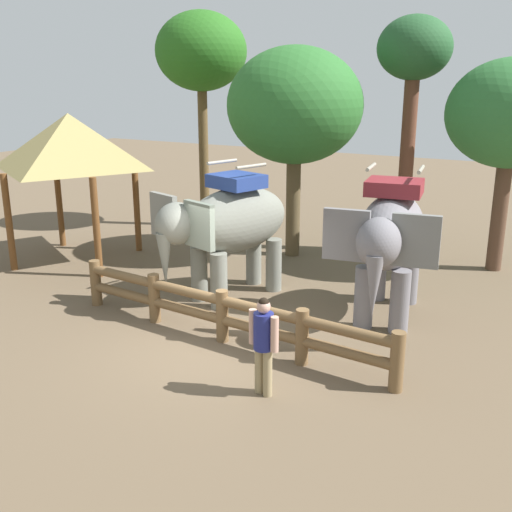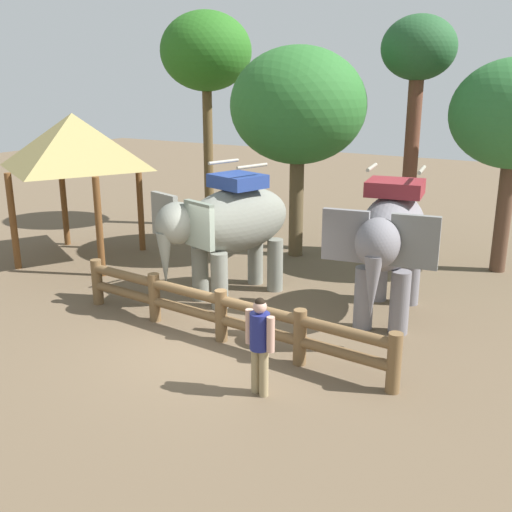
{
  "view_description": "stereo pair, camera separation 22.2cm",
  "coord_description": "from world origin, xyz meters",
  "px_view_note": "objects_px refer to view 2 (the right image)",
  "views": [
    {
      "loc": [
        5.98,
        -8.96,
        5.01
      ],
      "look_at": [
        0.0,
        1.57,
        1.4
      ],
      "focal_mm": 42.43,
      "sensor_mm": 36.0,
      "label": 1
    },
    {
      "loc": [
        6.17,
        -8.85,
        5.01
      ],
      "look_at": [
        0.0,
        1.57,
        1.4
      ],
      "focal_mm": 42.43,
      "sensor_mm": 36.0,
      "label": 2
    }
  ],
  "objects_px": {
    "thatched_shelter": "(74,142)",
    "tree_deep_back": "(418,61)",
    "elephant_near_left": "(230,224)",
    "elephant_center": "(390,237)",
    "tree_far_left": "(206,54)",
    "tourist_woman_in_black": "(260,339)",
    "log_fence": "(221,312)",
    "tree_back_center": "(298,107)"
  },
  "relations": [
    {
      "from": "thatched_shelter",
      "to": "tree_deep_back",
      "type": "distance_m",
      "value": 9.6
    },
    {
      "from": "tree_deep_back",
      "to": "elephant_near_left",
      "type": "bearing_deg",
      "value": -111.96
    },
    {
      "from": "elephant_center",
      "to": "tree_far_left",
      "type": "bearing_deg",
      "value": 147.84
    },
    {
      "from": "elephant_center",
      "to": "tree_far_left",
      "type": "relative_size",
      "value": 0.55
    },
    {
      "from": "tourist_woman_in_black",
      "to": "tree_far_left",
      "type": "relative_size",
      "value": 0.24
    },
    {
      "from": "elephant_center",
      "to": "tourist_woman_in_black",
      "type": "relative_size",
      "value": 2.29
    },
    {
      "from": "log_fence",
      "to": "elephant_near_left",
      "type": "distance_m",
      "value": 2.72
    },
    {
      "from": "log_fence",
      "to": "tree_back_center",
      "type": "bearing_deg",
      "value": 103.62
    },
    {
      "from": "elephant_near_left",
      "to": "tree_back_center",
      "type": "relative_size",
      "value": 0.65
    },
    {
      "from": "log_fence",
      "to": "tourist_woman_in_black",
      "type": "distance_m",
      "value": 2.24
    },
    {
      "from": "elephant_near_left",
      "to": "tree_far_left",
      "type": "xyz_separation_m",
      "value": [
        -4.55,
        5.67,
        3.94
      ]
    },
    {
      "from": "thatched_shelter",
      "to": "tree_back_center",
      "type": "xyz_separation_m",
      "value": [
        5.04,
        3.43,
        0.92
      ]
    },
    {
      "from": "elephant_near_left",
      "to": "elephant_center",
      "type": "xyz_separation_m",
      "value": [
        3.59,
        0.55,
        0.05
      ]
    },
    {
      "from": "thatched_shelter",
      "to": "log_fence",
      "type": "bearing_deg",
      "value": -22.11
    },
    {
      "from": "log_fence",
      "to": "tree_back_center",
      "type": "xyz_separation_m",
      "value": [
        -1.47,
        6.08,
        3.6
      ]
    },
    {
      "from": "elephant_near_left",
      "to": "tourist_woman_in_black",
      "type": "bearing_deg",
      "value": -51.18
    },
    {
      "from": "thatched_shelter",
      "to": "tree_deep_back",
      "type": "bearing_deg",
      "value": 34.81
    },
    {
      "from": "tree_far_left",
      "to": "tree_deep_back",
      "type": "xyz_separation_m",
      "value": [
        6.9,
        0.16,
        -0.3
      ]
    },
    {
      "from": "tree_far_left",
      "to": "thatched_shelter",
      "type": "bearing_deg",
      "value": -98.62
    },
    {
      "from": "elephant_center",
      "to": "tree_deep_back",
      "type": "relative_size",
      "value": 0.58
    },
    {
      "from": "log_fence",
      "to": "elephant_near_left",
      "type": "relative_size",
      "value": 1.95
    },
    {
      "from": "elephant_center",
      "to": "thatched_shelter",
      "type": "height_order",
      "value": "thatched_shelter"
    },
    {
      "from": "log_fence",
      "to": "elephant_center",
      "type": "height_order",
      "value": "elephant_center"
    },
    {
      "from": "thatched_shelter",
      "to": "tree_far_left",
      "type": "relative_size",
      "value": 0.6
    },
    {
      "from": "tree_back_center",
      "to": "tree_far_left",
      "type": "bearing_deg",
      "value": 157.59
    },
    {
      "from": "elephant_near_left",
      "to": "thatched_shelter",
      "type": "bearing_deg",
      "value": 174.79
    },
    {
      "from": "tree_far_left",
      "to": "tourist_woman_in_black",
      "type": "bearing_deg",
      "value": -51.22
    },
    {
      "from": "elephant_center",
      "to": "tourist_woman_in_black",
      "type": "height_order",
      "value": "elephant_center"
    },
    {
      "from": "log_fence",
      "to": "tree_far_left",
      "type": "xyz_separation_m",
      "value": [
        -5.73,
        7.83,
        5.1
      ]
    },
    {
      "from": "log_fence",
      "to": "tourist_woman_in_black",
      "type": "xyz_separation_m",
      "value": [
        1.7,
        -1.42,
        0.37
      ]
    },
    {
      "from": "elephant_near_left",
      "to": "tourist_woman_in_black",
      "type": "distance_m",
      "value": 4.66
    },
    {
      "from": "elephant_center",
      "to": "tree_deep_back",
      "type": "xyz_separation_m",
      "value": [
        -1.24,
        5.28,
        3.59
      ]
    },
    {
      "from": "tourist_woman_in_black",
      "to": "tree_back_center",
      "type": "xyz_separation_m",
      "value": [
        -3.17,
        7.49,
        3.24
      ]
    },
    {
      "from": "log_fence",
      "to": "thatched_shelter",
      "type": "relative_size",
      "value": 1.74
    },
    {
      "from": "tourist_woman_in_black",
      "to": "tree_back_center",
      "type": "bearing_deg",
      "value": 112.96
    },
    {
      "from": "elephant_center",
      "to": "tourist_woman_in_black",
      "type": "xyz_separation_m",
      "value": [
        -0.71,
        -4.13,
        -0.85
      ]
    },
    {
      "from": "tree_back_center",
      "to": "tree_deep_back",
      "type": "bearing_deg",
      "value": 35.91
    },
    {
      "from": "tree_far_left",
      "to": "elephant_center",
      "type": "bearing_deg",
      "value": -32.16
    },
    {
      "from": "log_fence",
      "to": "tree_far_left",
      "type": "height_order",
      "value": "tree_far_left"
    },
    {
      "from": "elephant_near_left",
      "to": "tree_deep_back",
      "type": "distance_m",
      "value": 7.26
    },
    {
      "from": "elephant_center",
      "to": "log_fence",
      "type": "bearing_deg",
      "value": -131.64
    },
    {
      "from": "log_fence",
      "to": "elephant_near_left",
      "type": "xyz_separation_m",
      "value": [
        -1.18,
        2.16,
        1.17
      ]
    }
  ]
}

